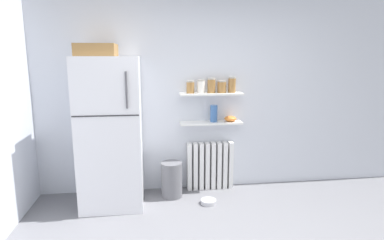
% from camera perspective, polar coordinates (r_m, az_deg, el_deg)
% --- Properties ---
extents(back_wall, '(7.04, 0.10, 2.60)m').
position_cam_1_polar(back_wall, '(4.38, 1.88, 4.43)').
color(back_wall, silver).
rests_on(back_wall, ground_plane).
extents(refrigerator, '(0.73, 0.75, 1.96)m').
position_cam_1_polar(refrigerator, '(4.02, -14.31, -1.74)').
color(refrigerator, silver).
rests_on(refrigerator, ground_plane).
extents(radiator, '(0.64, 0.12, 0.66)m').
position_cam_1_polar(radiator, '(4.50, 3.22, -8.12)').
color(radiator, white).
rests_on(radiator, ground_plane).
extents(wall_shelf_lower, '(0.83, 0.22, 0.02)m').
position_cam_1_polar(wall_shelf_lower, '(4.30, 3.38, -0.50)').
color(wall_shelf_lower, white).
extents(wall_shelf_upper, '(0.83, 0.22, 0.02)m').
position_cam_1_polar(wall_shelf_upper, '(4.24, 3.45, 4.66)').
color(wall_shelf_upper, white).
extents(storage_jar_0, '(0.10, 0.10, 0.17)m').
position_cam_1_polar(storage_jar_0, '(4.19, -0.29, 5.89)').
color(storage_jar_0, olive).
rests_on(storage_jar_0, wall_shelf_upper).
extents(storage_jar_1, '(0.10, 0.10, 0.18)m').
position_cam_1_polar(storage_jar_1, '(4.20, 1.60, 5.98)').
color(storage_jar_1, silver).
rests_on(storage_jar_1, wall_shelf_upper).
extents(storage_jar_2, '(0.10, 0.10, 0.19)m').
position_cam_1_polar(storage_jar_2, '(4.23, 3.46, 6.12)').
color(storage_jar_2, olive).
rests_on(storage_jar_2, wall_shelf_upper).
extents(storage_jar_3, '(0.11, 0.11, 0.16)m').
position_cam_1_polar(storage_jar_3, '(4.26, 5.30, 5.92)').
color(storage_jar_3, olive).
rests_on(storage_jar_3, wall_shelf_upper).
extents(storage_jar_4, '(0.10, 0.10, 0.21)m').
position_cam_1_polar(storage_jar_4, '(4.29, 7.13, 6.22)').
color(storage_jar_4, olive).
rests_on(storage_jar_4, wall_shelf_upper).
extents(vase, '(0.10, 0.10, 0.23)m').
position_cam_1_polar(vase, '(4.28, 3.90, 1.16)').
color(vase, '#38609E').
rests_on(vase, wall_shelf_lower).
extents(shelf_bowl, '(0.16, 0.16, 0.07)m').
position_cam_1_polar(shelf_bowl, '(4.35, 6.84, 0.23)').
color(shelf_bowl, orange).
rests_on(shelf_bowl, wall_shelf_lower).
extents(trash_bin, '(0.28, 0.28, 0.47)m').
position_cam_1_polar(trash_bin, '(4.28, -3.64, -10.53)').
color(trash_bin, slate).
rests_on(trash_bin, ground_plane).
extents(pet_food_bowl, '(0.20, 0.20, 0.05)m').
position_cam_1_polar(pet_food_bowl, '(4.17, 2.95, -14.30)').
color(pet_food_bowl, '#B7B7BC').
rests_on(pet_food_bowl, ground_plane).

